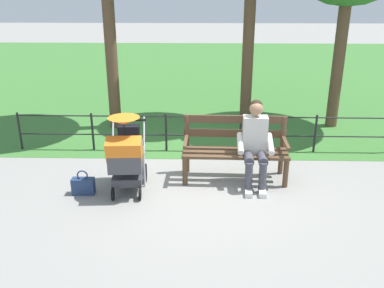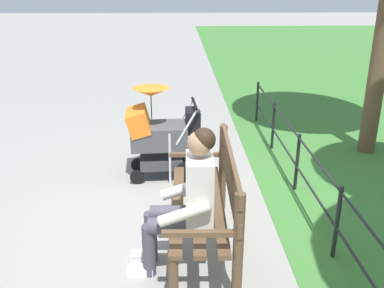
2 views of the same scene
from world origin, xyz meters
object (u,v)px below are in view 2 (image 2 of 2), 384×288
(park_bench, at_px, (211,197))
(stroller, at_px, (158,132))
(person_on_bench, at_px, (186,197))
(handbag, at_px, (153,149))

(park_bench, distance_m, stroller, 1.67)
(person_on_bench, bearing_deg, stroller, 9.35)
(park_bench, xyz_separation_m, handbag, (2.21, 0.64, -0.40))
(handbag, bearing_deg, person_on_bench, -170.56)
(park_bench, height_order, handbag, park_bench)
(person_on_bench, distance_m, handbag, 2.59)
(park_bench, bearing_deg, person_on_bench, 141.34)
(park_bench, xyz_separation_m, stroller, (1.58, 0.53, 0.07))
(park_bench, height_order, person_on_bench, person_on_bench)
(park_bench, relative_size, stroller, 1.40)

